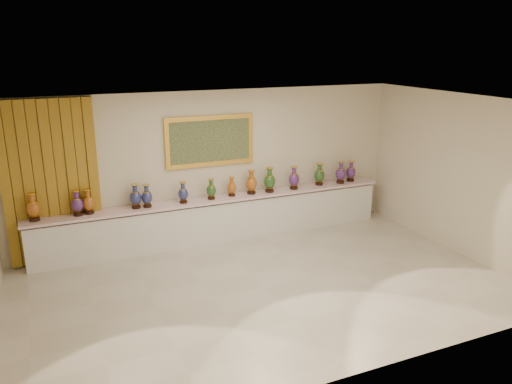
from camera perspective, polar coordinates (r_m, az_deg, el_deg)
ground at (r=8.38m, az=0.92°, el=-10.83°), size 8.00×8.00×0.00m
room at (r=9.51m, az=-19.56°, el=1.78°), size 8.00×8.00×8.00m
counter at (r=10.14m, az=-4.34°, el=-3.14°), size 7.28×0.48×0.90m
vase_0 at (r=9.44m, az=-24.11°, el=-1.73°), size 0.30×0.30×0.50m
vase_1 at (r=9.45m, az=-19.75°, el=-1.33°), size 0.25×0.25×0.46m
vase_2 at (r=9.48m, az=-18.60°, el=-1.18°), size 0.24×0.24×0.46m
vase_3 at (r=9.55m, az=-13.61°, el=-0.61°), size 0.22×0.22×0.47m
vase_4 at (r=9.56m, az=-12.36°, el=-0.57°), size 0.21×0.21×0.44m
vase_5 at (r=9.69m, az=-8.33°, el=-0.18°), size 0.24×0.24×0.42m
vase_6 at (r=9.86m, az=-5.14°, el=0.21°), size 0.25×0.25×0.41m
vase_7 at (r=10.05m, az=-2.80°, el=0.52°), size 0.24×0.24×0.39m
vase_8 at (r=10.17m, az=-0.54°, el=1.00°), size 0.29×0.29×0.49m
vase_9 at (r=10.29m, az=1.56°, el=1.26°), size 0.30×0.30×0.52m
vase_10 at (r=10.53m, az=4.36°, el=1.50°), size 0.25×0.25×0.48m
vase_11 at (r=10.90m, az=7.25°, el=1.91°), size 0.28×0.28×0.48m
vase_12 at (r=11.10m, az=9.65°, el=2.09°), size 0.26×0.26×0.48m
vase_13 at (r=11.31m, az=10.79°, el=2.24°), size 0.25×0.25×0.45m
label_card at (r=9.40m, az=-18.95°, el=-2.67°), size 0.10×0.06×0.00m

